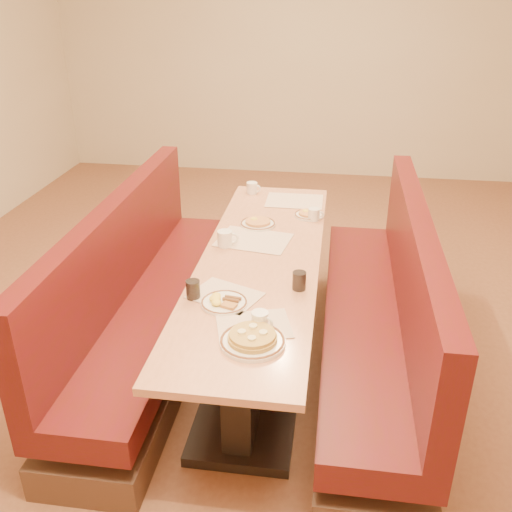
# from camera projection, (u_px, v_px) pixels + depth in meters

# --- Properties ---
(ground) EXTENTS (8.00, 8.00, 0.00)m
(ground) POSITION_uv_depth(u_px,v_px,m) (260.00, 361.00, 3.70)
(ground) COLOR #9E6647
(ground) RESTS_ON ground
(room_envelope) EXTENTS (6.04, 8.04, 2.82)m
(room_envelope) POSITION_uv_depth(u_px,v_px,m) (261.00, 47.00, 2.84)
(room_envelope) COLOR beige
(room_envelope) RESTS_ON ground
(diner_table) EXTENTS (0.70, 2.50, 0.75)m
(diner_table) POSITION_uv_depth(u_px,v_px,m) (260.00, 312.00, 3.53)
(diner_table) COLOR black
(diner_table) RESTS_ON ground
(booth_left) EXTENTS (0.55, 2.50, 1.05)m
(booth_left) POSITION_uv_depth(u_px,v_px,m) (147.00, 305.00, 3.63)
(booth_left) COLOR #4C3326
(booth_left) RESTS_ON ground
(booth_right) EXTENTS (0.55, 2.50, 1.05)m
(booth_right) POSITION_uv_depth(u_px,v_px,m) (380.00, 323.00, 3.44)
(booth_right) COLOR #4C3326
(booth_right) RESTS_ON ground
(placemat_near_left) EXTENTS (0.42, 0.37, 0.00)m
(placemat_near_left) POSITION_uv_depth(u_px,v_px,m) (225.00, 295.00, 2.97)
(placemat_near_left) COLOR beige
(placemat_near_left) RESTS_ON diner_table
(placemat_near_right) EXTENTS (0.41, 0.35, 0.00)m
(placemat_near_right) POSITION_uv_depth(u_px,v_px,m) (254.00, 325.00, 2.71)
(placemat_near_right) COLOR beige
(placemat_near_right) RESTS_ON diner_table
(placemat_far_left) EXTENTS (0.49, 0.40, 0.00)m
(placemat_far_left) POSITION_uv_depth(u_px,v_px,m) (254.00, 240.00, 3.59)
(placemat_far_left) COLOR beige
(placemat_far_left) RESTS_ON diner_table
(placemat_far_right) EXTENTS (0.42, 0.31, 0.00)m
(placemat_far_right) POSITION_uv_depth(u_px,v_px,m) (294.00, 201.00, 4.21)
(placemat_far_right) COLOR beige
(placemat_far_right) RESTS_ON diner_table
(pancake_plate) EXTENTS (0.30, 0.30, 0.07)m
(pancake_plate) POSITION_uv_depth(u_px,v_px,m) (252.00, 339.00, 2.57)
(pancake_plate) COLOR white
(pancake_plate) RESTS_ON diner_table
(eggs_plate) EXTENTS (0.24, 0.24, 0.05)m
(eggs_plate) POSITION_uv_depth(u_px,v_px,m) (223.00, 302.00, 2.89)
(eggs_plate) COLOR white
(eggs_plate) RESTS_ON diner_table
(extra_plate_mid) EXTENTS (0.20, 0.20, 0.04)m
(extra_plate_mid) POSITION_uv_depth(u_px,v_px,m) (309.00, 214.00, 3.95)
(extra_plate_mid) COLOR white
(extra_plate_mid) RESTS_ON diner_table
(extra_plate_far) EXTENTS (0.24, 0.24, 0.05)m
(extra_plate_far) POSITION_uv_depth(u_px,v_px,m) (258.00, 223.00, 3.80)
(extra_plate_far) COLOR white
(extra_plate_far) RESTS_ON diner_table
(coffee_mug_a) EXTENTS (0.11, 0.08, 0.09)m
(coffee_mug_a) POSITION_uv_depth(u_px,v_px,m) (260.00, 320.00, 2.68)
(coffee_mug_a) COLOR white
(coffee_mug_a) RESTS_ON diner_table
(coffee_mug_b) EXTENTS (0.13, 0.09, 0.10)m
(coffee_mug_b) POSITION_uv_depth(u_px,v_px,m) (226.00, 238.00, 3.50)
(coffee_mug_b) COLOR white
(coffee_mug_b) RESTS_ON diner_table
(coffee_mug_c) EXTENTS (0.11, 0.08, 0.08)m
(coffee_mug_c) POSITION_uv_depth(u_px,v_px,m) (314.00, 214.00, 3.87)
(coffee_mug_c) COLOR white
(coffee_mug_c) RESTS_ON diner_table
(coffee_mug_d) EXTENTS (0.11, 0.08, 0.09)m
(coffee_mug_d) POSITION_uv_depth(u_px,v_px,m) (252.00, 188.00, 4.35)
(coffee_mug_d) COLOR white
(coffee_mug_d) RESTS_ON diner_table
(soda_tumbler_near) EXTENTS (0.07, 0.07, 0.10)m
(soda_tumbler_near) POSITION_uv_depth(u_px,v_px,m) (193.00, 289.00, 2.93)
(soda_tumbler_near) COLOR black
(soda_tumbler_near) RESTS_ON diner_table
(soda_tumbler_mid) EXTENTS (0.07, 0.07, 0.10)m
(soda_tumbler_mid) POSITION_uv_depth(u_px,v_px,m) (299.00, 281.00, 3.01)
(soda_tumbler_mid) COLOR black
(soda_tumbler_mid) RESTS_ON diner_table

